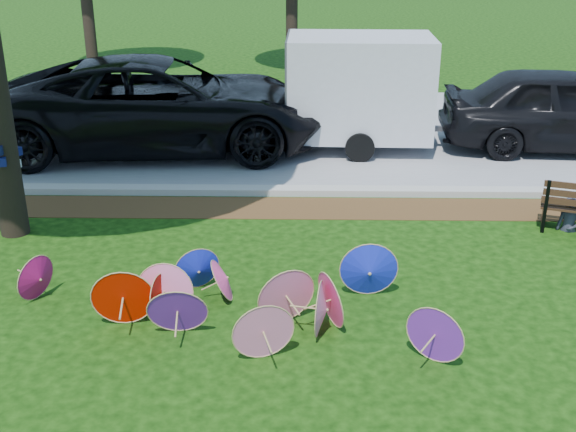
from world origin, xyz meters
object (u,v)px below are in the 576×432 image
object	(u,v)px
black_van	(160,105)
cargo_trailer	(359,87)
person_left	(573,198)
parasol_pile	(245,296)
dark_pickup	(566,109)

from	to	relation	value
black_van	cargo_trailer	bearing A→B (deg)	-92.31
black_van	person_left	xyz separation A→B (m)	(7.28, -4.25, -0.42)
parasol_pile	person_left	size ratio (longest dim) A/B	4.91
parasol_pile	black_van	bearing A→B (deg)	107.90
parasol_pile	person_left	xyz separation A→B (m)	(4.97, 2.90, 0.20)
black_van	dark_pickup	size ratio (longest dim) A/B	1.36
black_van	dark_pickup	distance (m)	8.60
dark_pickup	person_left	world-z (taller)	dark_pickup
dark_pickup	person_left	distance (m)	4.59
dark_pickup	person_left	xyz separation A→B (m)	(-1.31, -4.39, -0.32)
dark_pickup	cargo_trailer	size ratio (longest dim) A/B	1.74
cargo_trailer	black_van	bearing A→B (deg)	-176.49
parasol_pile	black_van	distance (m)	7.54
parasol_pile	person_left	world-z (taller)	person_left
parasol_pile	cargo_trailer	size ratio (longest dim) A/B	1.84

